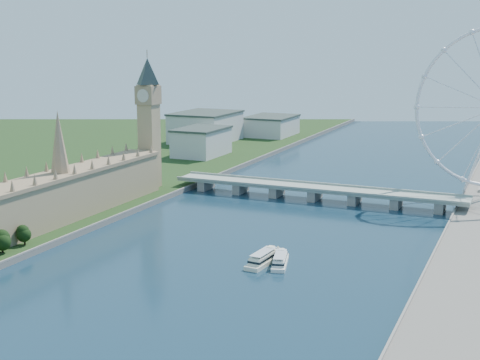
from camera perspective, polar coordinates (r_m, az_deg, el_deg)
The scene contains 6 objects.
parliament_range at distance 440.69m, azimuth -14.96°, elevation -1.29°, with size 24.00×200.00×70.00m.
big_ben at distance 520.91m, azimuth -7.82°, elevation 6.27°, with size 20.02×20.02×110.00m.
westminster_bridge at distance 497.56m, azimuth 6.42°, elevation -0.93°, with size 220.00×22.00×9.50m.
city_skyline at distance 738.33m, azimuth 15.42°, elevation 3.61°, with size 505.00×280.00×32.00m.
tour_boat_near at distance 353.80m, azimuth 2.00°, elevation -7.15°, with size 8.29×32.31×7.16m, color silver, non-canonical shape.
tour_boat_far at distance 352.21m, azimuth 3.43°, elevation -7.25°, with size 7.45×29.20×6.45m, color silver, non-canonical shape.
Camera 1 is at (142.70, -164.60, 113.16)m, focal length 50.00 mm.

